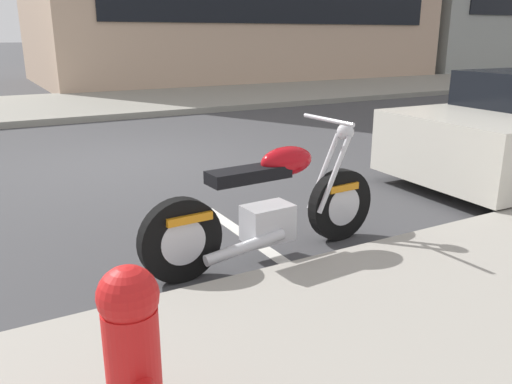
% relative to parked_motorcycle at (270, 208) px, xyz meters
% --- Properties ---
extents(ground_plane, '(260.00, 260.00, 0.00)m').
position_rel_parked_motorcycle_xyz_m(ground_plane, '(0.04, 3.76, -0.43)').
color(ground_plane, '#3D3D3F').
extents(sidewalk_far_curb, '(120.00, 5.00, 0.14)m').
position_rel_parked_motorcycle_xyz_m(sidewalk_far_curb, '(12.04, 10.33, -0.36)').
color(sidewalk_far_curb, gray).
rests_on(sidewalk_far_curb, ground).
extents(parking_stall_stripe, '(0.12, 2.20, 0.01)m').
position_rel_parked_motorcycle_xyz_m(parking_stall_stripe, '(0.04, 0.28, -0.43)').
color(parking_stall_stripe, silver).
rests_on(parking_stall_stripe, ground).
extents(parked_motorcycle, '(2.21, 0.62, 1.12)m').
position_rel_parked_motorcycle_xyz_m(parked_motorcycle, '(0.00, 0.00, 0.00)').
color(parked_motorcycle, black).
rests_on(parked_motorcycle, ground).
extents(fire_hydrant, '(0.24, 0.36, 0.82)m').
position_rel_parked_motorcycle_xyz_m(fire_hydrant, '(-1.62, -1.66, 0.14)').
color(fire_hydrant, red).
rests_on(fire_hydrant, sidewalk_near_curb).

